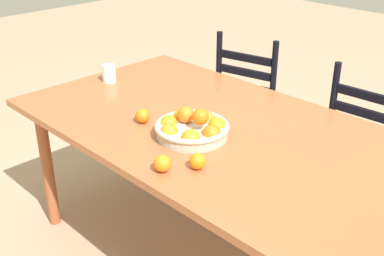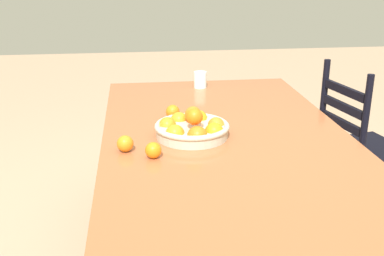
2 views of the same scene
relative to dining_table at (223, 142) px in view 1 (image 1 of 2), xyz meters
The scene contains 8 objects.
dining_table is the anchor object (origin of this frame).
chair_near_window 0.97m from the dining_table, 70.60° to the left, with size 0.46×0.46×0.93m.
chair_by_cabinet 1.03m from the dining_table, 120.46° to the left, with size 0.51×0.51×0.95m.
fruit_bowl 0.19m from the dining_table, 106.71° to the right, with size 0.32×0.32×0.14m.
orange_loose_0 0.38m from the dining_table, 63.55° to the right, with size 0.06×0.06×0.06m, color orange.
orange_loose_1 0.46m from the dining_table, 79.01° to the right, with size 0.07×0.07×0.07m, color orange.
orange_loose_2 0.39m from the dining_table, 144.80° to the right, with size 0.07×0.07×0.07m, color orange.
drinking_glass 0.86m from the dining_table, behind, with size 0.07×0.07×0.10m, color silver.
Camera 1 is at (1.30, -1.48, 1.72)m, focal length 45.70 mm.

